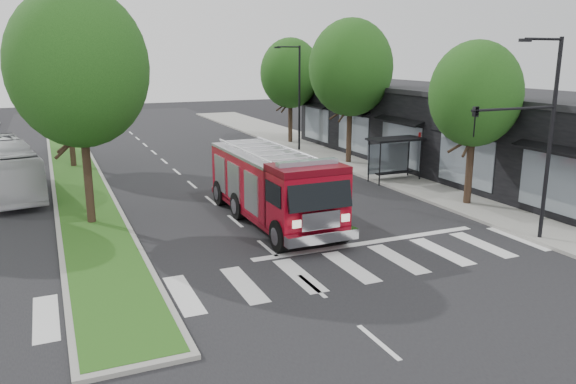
% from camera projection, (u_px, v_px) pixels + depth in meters
% --- Properties ---
extents(ground, '(140.00, 140.00, 0.00)m').
position_uv_depth(ground, '(267.00, 248.00, 21.85)').
color(ground, black).
rests_on(ground, ground).
extents(sidewalk_right, '(5.00, 80.00, 0.15)m').
position_uv_depth(sidewalk_right, '(393.00, 172.00, 35.57)').
color(sidewalk_right, gray).
rests_on(sidewalk_right, ground).
extents(median, '(3.00, 50.00, 0.15)m').
position_uv_depth(median, '(76.00, 172.00, 35.55)').
color(median, gray).
rests_on(median, ground).
extents(storefront_row, '(8.00, 30.00, 5.00)m').
position_uv_depth(storefront_row, '(453.00, 131.00, 36.73)').
color(storefront_row, black).
rests_on(storefront_row, ground).
extents(bus_shelter, '(3.20, 1.60, 2.61)m').
position_uv_depth(bus_shelter, '(394.00, 147.00, 32.95)').
color(bus_shelter, black).
rests_on(bus_shelter, ground).
extents(tree_right_near, '(4.40, 4.40, 8.05)m').
position_uv_depth(tree_right_near, '(475.00, 94.00, 26.76)').
color(tree_right_near, black).
rests_on(tree_right_near, ground).
extents(tree_right_mid, '(5.60, 5.60, 9.72)m').
position_uv_depth(tree_right_mid, '(351.00, 68.00, 37.22)').
color(tree_right_mid, black).
rests_on(tree_right_mid, ground).
extents(tree_right_far, '(5.00, 5.00, 8.73)m').
position_uv_depth(tree_right_far, '(290.00, 73.00, 46.29)').
color(tree_right_far, black).
rests_on(tree_right_far, ground).
extents(tree_median_near, '(5.80, 5.80, 10.16)m').
position_uv_depth(tree_median_near, '(78.00, 68.00, 23.25)').
color(tree_median_near, black).
rests_on(tree_median_near, ground).
extents(tree_median_far, '(5.60, 5.60, 9.72)m').
position_uv_depth(tree_median_far, '(65.00, 68.00, 35.80)').
color(tree_median_far, black).
rests_on(tree_median_far, ground).
extents(streetlight_right_near, '(4.08, 0.22, 8.00)m').
position_uv_depth(streetlight_right_near, '(535.00, 127.00, 21.33)').
color(streetlight_right_near, black).
rests_on(streetlight_right_near, ground).
extents(streetlight_right_far, '(2.11, 0.20, 8.00)m').
position_uv_depth(streetlight_right_far, '(298.00, 93.00, 42.60)').
color(streetlight_right_far, black).
rests_on(streetlight_right_far, ground).
extents(fire_engine, '(3.12, 9.85, 3.40)m').
position_uv_depth(fire_engine, '(273.00, 186.00, 25.02)').
color(fire_engine, '#57040E').
rests_on(fire_engine, ground).
extents(city_bus, '(3.93, 10.43, 2.84)m').
position_uv_depth(city_bus, '(6.00, 168.00, 30.18)').
color(city_bus, silver).
rests_on(city_bus, ground).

